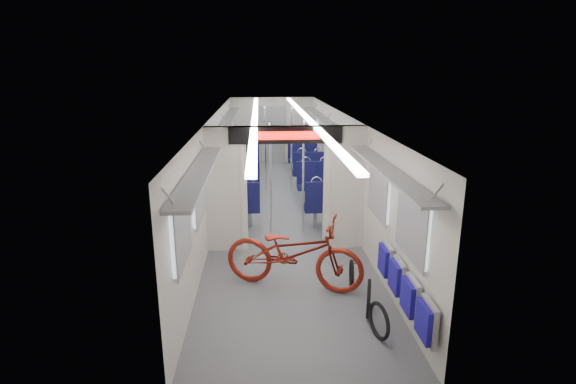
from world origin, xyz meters
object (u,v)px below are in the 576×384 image
at_px(bike_hoop_c, 351,275).
at_px(bike_hoop_a, 379,323).
at_px(bike_hoop_b, 369,300).
at_px(seat_bay_near_right, 321,190).
at_px(stanchion_far_left, 265,150).
at_px(bicycle, 294,253).
at_px(seat_bay_far_right, 306,161).
at_px(stanchion_far_right, 291,151).
at_px(flip_bench, 403,287).
at_px(stanchion_near_left, 271,183).
at_px(seat_bay_far_left, 244,161).
at_px(stanchion_near_right, 303,177).
at_px(seat_bay_near_left, 240,191).

bearing_deg(bike_hoop_c, bike_hoop_a, -87.39).
distance_m(bike_hoop_b, seat_bay_near_right, 4.57).
xyz_separation_m(seat_bay_near_right, stanchion_far_left, (-1.24, 2.03, 0.59)).
distance_m(bicycle, seat_bay_far_right, 7.01).
bearing_deg(stanchion_far_left, stanchion_far_right, -13.84).
relative_size(flip_bench, stanchion_near_left, 0.90).
xyz_separation_m(seat_bay_near_right, seat_bay_far_right, (0.00, 3.33, 0.01)).
distance_m(seat_bay_far_left, stanchion_far_left, 1.71).
height_order(stanchion_near_left, stanchion_far_left, same).
bearing_deg(bike_hoop_c, stanchion_far_left, 102.13).
bearing_deg(stanchion_near_right, bike_hoop_b, -80.32).
height_order(stanchion_near_left, stanchion_near_right, same).
xyz_separation_m(bike_hoop_a, stanchion_near_left, (-1.25, 3.53, 0.93)).
distance_m(flip_bench, bike_hoop_b, 0.57).
xyz_separation_m(bicycle, bike_hoop_c, (0.90, -0.06, -0.38)).
height_order(bicycle, seat_bay_far_right, seat_bay_far_right).
distance_m(flip_bench, stanchion_far_left, 7.09).
bearing_deg(stanchion_far_right, stanchion_near_left, -100.72).
bearing_deg(stanchion_far_right, seat_bay_far_left, 128.86).
bearing_deg(seat_bay_near_left, bike_hoop_c, -63.56).
bearing_deg(bike_hoop_a, bike_hoop_b, 90.75).
relative_size(bike_hoop_a, stanchion_near_left, 0.21).
xyz_separation_m(seat_bay_far_left, stanchion_far_left, (0.63, -1.47, 0.60)).
bearing_deg(stanchion_near_left, stanchion_near_right, 29.20).
height_order(seat_bay_near_left, stanchion_far_right, stanchion_far_right).
height_order(bike_hoop_b, bike_hoop_c, bike_hoop_b).
bearing_deg(stanchion_near_left, stanchion_far_left, 90.70).
bearing_deg(stanchion_near_right, seat_bay_near_left, 137.30).
xyz_separation_m(flip_bench, seat_bay_far_right, (-0.42, 8.17, -0.01)).
height_order(flip_bench, bike_hoop_a, flip_bench).
bearing_deg(stanchion_far_left, seat_bay_far_left, 113.28).
distance_m(seat_bay_near_left, seat_bay_far_right, 3.77).
distance_m(bike_hoop_c, seat_bay_near_left, 4.20).
height_order(bicycle, stanchion_far_left, stanchion_far_left).
relative_size(stanchion_far_left, stanchion_far_right, 1.00).
relative_size(stanchion_near_left, stanchion_far_left, 1.00).
distance_m(bike_hoop_a, seat_bay_far_left, 8.80).
height_order(flip_bench, seat_bay_near_left, seat_bay_near_left).
bearing_deg(seat_bay_near_right, flip_bench, -85.05).
relative_size(flip_bench, stanchion_far_right, 0.90).
relative_size(bike_hoop_c, stanchion_near_right, 0.19).
bearing_deg(flip_bench, stanchion_far_left, 103.55).
relative_size(seat_bay_far_left, seat_bay_far_right, 0.94).
distance_m(bike_hoop_a, stanchion_near_right, 4.05).
bearing_deg(seat_bay_far_left, flip_bench, -74.66).
xyz_separation_m(bike_hoop_a, seat_bay_far_left, (-1.93, 8.58, 0.33)).
xyz_separation_m(bike_hoop_c, stanchion_far_right, (-0.54, 5.55, 0.96)).
xyz_separation_m(flip_bench, seat_bay_near_left, (-2.29, 4.90, -0.02)).
bearing_deg(flip_bench, stanchion_near_left, 116.11).
height_order(bicycle, flip_bench, bicycle).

